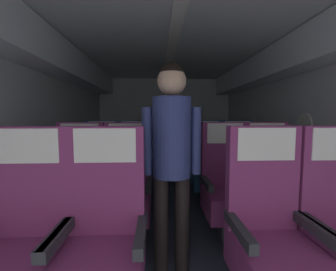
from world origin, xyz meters
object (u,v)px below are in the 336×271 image
object	(u,v)px
seat_c_left_aisle	(135,169)
seat_a_left_aisle	(104,242)
flight_attendant	(172,147)
seat_b_right_aisle	(269,187)
seat_c_left_window	(101,169)
seat_b_right_window	(227,189)
seat_a_left_window	(23,244)
seat_a_right_window	(270,236)
seat_b_left_aisle	(127,190)
seat_c_right_window	(207,168)
seat_b_left_window	(78,191)
seat_c_right_aisle	(239,168)

from	to	relation	value
seat_c_left_aisle	seat_a_left_aisle	bearing A→B (deg)	-90.05
seat_a_left_aisle	seat_c_left_aisle	size ratio (longest dim) A/B	1.00
flight_attendant	seat_b_right_aisle	bearing A→B (deg)	-165.05
seat_a_left_aisle	seat_c_left_aisle	distance (m)	1.77
seat_c_left_window	seat_b_right_window	bearing A→B (deg)	-31.72
seat_b_right_aisle	flight_attendant	size ratio (longest dim) A/B	0.72
seat_a_left_window	seat_a_right_window	bearing A→B (deg)	0.60
seat_a_left_window	seat_b_right_window	xyz separation A→B (m)	(1.42, 0.89, 0.00)
seat_b_left_aisle	seat_b_right_aisle	distance (m)	1.40
seat_b_right_aisle	seat_c_left_aisle	xyz separation A→B (m)	(-1.41, 0.87, 0.00)
seat_a_left_window	seat_b_left_aisle	bearing A→B (deg)	62.91
seat_b_left_aisle	seat_a_right_window	bearing A→B (deg)	-42.41
seat_a_right_window	seat_c_left_aisle	bearing A→B (deg)	118.79
seat_b_right_aisle	flight_attendant	distance (m)	1.22
seat_c_right_window	flight_attendant	xyz separation A→B (m)	(-0.57, -1.36, 0.48)
seat_b_right_aisle	seat_a_left_window	bearing A→B (deg)	-154.11
seat_a_right_window	seat_b_right_aisle	xyz separation A→B (m)	(0.45, 0.89, 0.00)
seat_b_right_aisle	seat_b_right_window	world-z (taller)	same
seat_c_right_window	flight_attendant	world-z (taller)	flight_attendant
seat_a_left_aisle	seat_a_right_window	size ratio (longest dim) A/B	1.00
seat_a_right_window	seat_c_left_window	bearing A→B (deg)	128.91
seat_a_left_window	seat_b_left_window	distance (m)	0.88
seat_c_right_aisle	seat_b_right_aisle	bearing A→B (deg)	-90.63
seat_b_left_window	seat_c_left_aisle	distance (m)	0.99
seat_a_left_window	seat_b_right_window	size ratio (longest dim) A/B	1.00
seat_c_left_window	flight_attendant	world-z (taller)	flight_attendant
seat_a_left_window	seat_a_right_window	size ratio (longest dim) A/B	1.00
seat_c_left_aisle	seat_b_right_window	bearing A→B (deg)	-42.21
seat_a_left_aisle	seat_c_right_aisle	world-z (taller)	same
seat_b_right_window	seat_c_right_window	bearing A→B (deg)	89.85
seat_b_left_window	seat_a_left_aisle	bearing A→B (deg)	-63.43
seat_c_left_window	seat_c_right_aisle	size ratio (longest dim) A/B	1.00
seat_c_right_window	seat_b_right_aisle	bearing A→B (deg)	-63.46
seat_b_left_window	seat_c_left_aisle	size ratio (longest dim) A/B	1.00
seat_a_left_window	seat_a_right_window	distance (m)	1.41
seat_b_right_window	seat_a_left_window	bearing A→B (deg)	-148.04
seat_b_left_aisle	seat_c_left_aisle	xyz separation A→B (m)	(-0.01, 0.89, 0.00)
seat_a_right_window	seat_c_left_aisle	xyz separation A→B (m)	(-0.97, 1.76, 0.00)
seat_c_left_window	seat_c_right_aisle	world-z (taller)	same
seat_c_left_window	seat_c_right_window	bearing A→B (deg)	-0.07
seat_b_right_aisle	seat_b_right_window	xyz separation A→B (m)	(-0.44, -0.01, 0.00)
seat_b_left_aisle	seat_c_right_window	xyz separation A→B (m)	(0.97, 0.88, 0.00)
seat_b_right_window	flight_attendant	xyz separation A→B (m)	(-0.57, -0.48, 0.48)
seat_b_right_window	flight_attendant	world-z (taller)	flight_attendant
seat_c_left_aisle	seat_c_right_window	bearing A→B (deg)	-0.38
seat_b_left_aisle	seat_c_left_aisle	size ratio (longest dim) A/B	1.00
seat_a_left_aisle	seat_c_left_aisle	world-z (taller)	same
seat_a_left_aisle	seat_b_left_aisle	xyz separation A→B (m)	(0.01, 0.89, 0.00)
seat_b_left_window	seat_b_left_aisle	xyz separation A→B (m)	(0.45, 0.00, 0.00)
seat_b_left_aisle	flight_attendant	distance (m)	0.79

